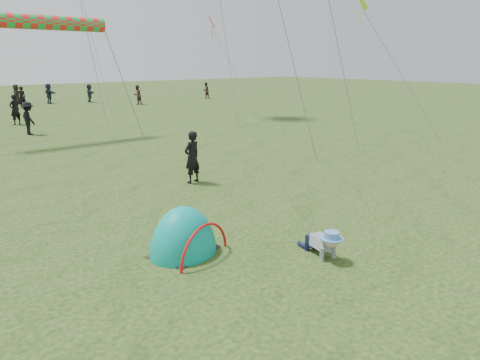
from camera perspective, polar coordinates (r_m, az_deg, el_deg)
ground at (r=9.50m, az=14.29°, el=-7.51°), size 140.00×140.00×0.00m
crawling_toddler at (r=8.44m, az=11.08°, el=-8.10°), size 0.70×0.88×0.60m
popup_tent at (r=8.64m, az=-7.52°, el=-9.53°), size 1.73×1.56×1.88m
standing_adult at (r=13.19m, az=-6.41°, el=3.04°), size 0.65×0.50×1.61m
crowd_person_0 at (r=38.72m, az=-27.10°, el=9.79°), size 0.69×0.51×1.71m
crowd_person_1 at (r=38.67m, az=-13.53°, el=10.99°), size 0.98×0.88×1.66m
crowd_person_3 at (r=24.44m, az=-26.36°, el=7.38°), size 0.74×1.14×1.67m
crowd_person_4 at (r=42.51m, az=-27.65°, el=10.08°), size 0.81×0.97×1.70m
crowd_person_5 at (r=41.88m, az=-24.12°, el=10.48°), size 0.83×1.70×1.76m
crowd_person_6 at (r=28.69m, az=-27.81°, el=8.30°), size 0.76×0.66×1.77m
crowd_person_7 at (r=44.07m, az=-4.58°, el=11.82°), size 0.82×0.67×1.58m
crowd_person_11 at (r=42.06m, az=-19.42°, el=10.87°), size 0.57×1.54×1.63m
rainbow_tube_kite at (r=21.96m, az=-25.55°, el=18.48°), size 6.10×0.64×0.64m
diamond_kite_2 at (r=24.76m, az=15.89°, el=22.08°), size 1.12×1.12×0.91m
diamond_kite_6 at (r=33.28m, az=-3.78°, el=20.27°), size 0.99×0.99×0.81m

